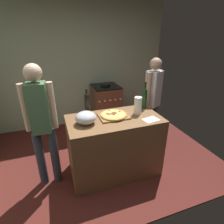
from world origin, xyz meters
name	(u,v)px	position (x,y,z in m)	size (l,w,h in m)	color
ground_plane	(92,151)	(0.00, 1.22, -0.01)	(4.00, 3.05, 0.02)	#511E19
kitchen_wall_rear	(75,66)	(0.00, 2.50, 1.30)	(4.00, 0.10, 2.60)	#99A889
counter	(114,146)	(0.21, 0.63, 0.44)	(1.28, 0.68, 0.89)	brown
cutting_board	(114,116)	(0.22, 0.68, 0.90)	(0.40, 0.32, 0.02)	olive
pizza	(114,115)	(0.22, 0.68, 0.92)	(0.36, 0.36, 0.03)	tan
mixing_bowl	(86,118)	(-0.18, 0.61, 0.97)	(0.26, 0.26, 0.16)	#B2B2B7
paper_towel_roll	(138,106)	(0.58, 0.67, 1.01)	(0.11, 0.11, 0.25)	white
wine_bottle_amber	(87,103)	(-0.10, 0.87, 1.06)	(0.07, 0.07, 0.38)	black
wine_bottle_clear	(144,97)	(0.76, 0.83, 1.06)	(0.07, 0.07, 0.41)	#143819
recipe_sheet	(151,120)	(0.66, 0.43, 0.89)	(0.21, 0.15, 0.00)	white
stove	(106,106)	(0.55, 2.10, 0.46)	(0.56, 0.61, 0.96)	brown
person_in_stripes	(41,122)	(-0.71, 0.71, 0.95)	(0.38, 0.22, 1.65)	#383D4C
person_in_red	(152,99)	(1.07, 1.07, 0.92)	(0.35, 0.28, 1.60)	#383D4C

